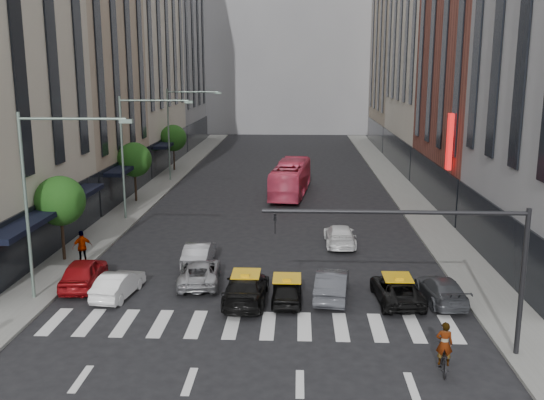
# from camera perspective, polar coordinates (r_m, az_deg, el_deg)

# --- Properties ---
(ground) EXTENTS (160.00, 160.00, 0.00)m
(ground) POSITION_cam_1_polar(r_m,az_deg,el_deg) (25.96, -1.90, -13.05)
(ground) COLOR black
(ground) RESTS_ON ground
(sidewalk_left) EXTENTS (3.00, 96.00, 0.15)m
(sidewalk_left) POSITION_cam_1_polar(r_m,az_deg,el_deg) (56.13, -11.31, 0.72)
(sidewalk_left) COLOR slate
(sidewalk_left) RESTS_ON ground
(sidewalk_right) EXTENTS (3.00, 96.00, 0.15)m
(sidewalk_right) POSITION_cam_1_polar(r_m,az_deg,el_deg) (55.36, 12.49, 0.51)
(sidewalk_right) COLOR slate
(sidewalk_right) RESTS_ON ground
(building_left_b) EXTENTS (8.00, 16.00, 24.00)m
(building_left_b) POSITION_cam_1_polar(r_m,az_deg,el_deg) (54.75, -18.09, 12.65)
(building_left_b) COLOR tan
(building_left_b) RESTS_ON ground
(building_left_c) EXTENTS (8.00, 20.00, 36.00)m
(building_left_c) POSITION_cam_1_polar(r_m,az_deg,el_deg) (72.23, -13.25, 17.47)
(building_left_c) COLOR beige
(building_left_c) RESTS_ON ground
(building_left_d) EXTENTS (8.00, 18.00, 30.00)m
(building_left_d) POSITION_cam_1_polar(r_m,az_deg,el_deg) (90.46, -9.84, 14.60)
(building_left_d) COLOR gray
(building_left_d) RESTS_ON ground
(building_right_b) EXTENTS (8.00, 18.00, 26.00)m
(building_right_b) POSITION_cam_1_polar(r_m,az_deg,el_deg) (52.64, 19.81, 13.66)
(building_right_b) COLOR brown
(building_right_b) RESTS_ON ground
(building_right_d) EXTENTS (8.00, 18.00, 28.00)m
(building_right_d) POSITION_cam_1_polar(r_m,az_deg,el_deg) (89.72, 12.61, 13.87)
(building_right_d) COLOR tan
(building_right_d) RESTS_ON ground
(building_far) EXTENTS (30.00, 10.00, 36.00)m
(building_far) POSITION_cam_1_polar(r_m,az_deg,el_deg) (108.62, 1.59, 15.94)
(building_far) COLOR gray
(building_far) RESTS_ON ground
(tree_near) EXTENTS (2.88, 2.88, 4.95)m
(tree_near) POSITION_cam_1_polar(r_m,az_deg,el_deg) (36.84, -19.32, -0.08)
(tree_near) COLOR black
(tree_near) RESTS_ON sidewalk_left
(tree_mid) EXTENTS (2.88, 2.88, 4.95)m
(tree_mid) POSITION_cam_1_polar(r_m,az_deg,el_deg) (51.78, -12.84, 3.71)
(tree_mid) COLOR black
(tree_mid) RESTS_ON sidewalk_left
(tree_far) EXTENTS (2.88, 2.88, 4.95)m
(tree_far) POSITION_cam_1_polar(r_m,az_deg,el_deg) (67.21, -9.27, 5.77)
(tree_far) COLOR black
(tree_far) RESTS_ON sidewalk_left
(streetlamp_near) EXTENTS (5.38, 0.25, 9.00)m
(streetlamp_near) POSITION_cam_1_polar(r_m,az_deg,el_deg) (30.32, -20.67, 1.61)
(streetlamp_near) COLOR gray
(streetlamp_near) RESTS_ON sidewalk_left
(streetlamp_mid) EXTENTS (5.38, 0.25, 9.00)m
(streetlamp_mid) POSITION_cam_1_polar(r_m,az_deg,el_deg) (45.29, -12.80, 5.40)
(streetlamp_mid) COLOR gray
(streetlamp_mid) RESTS_ON sidewalk_left
(streetlamp_far) EXTENTS (5.38, 0.25, 9.00)m
(streetlamp_far) POSITION_cam_1_polar(r_m,az_deg,el_deg) (60.79, -8.86, 7.25)
(streetlamp_far) COLOR gray
(streetlamp_far) RESTS_ON sidewalk_left
(traffic_signal) EXTENTS (10.10, 0.20, 6.00)m
(traffic_signal) POSITION_cam_1_polar(r_m,az_deg,el_deg) (24.06, 16.47, -4.24)
(traffic_signal) COLOR black
(traffic_signal) RESTS_ON ground
(liberty_sign) EXTENTS (0.30, 0.70, 4.00)m
(liberty_sign) POSITION_cam_1_polar(r_m,az_deg,el_deg) (44.98, 16.38, 5.28)
(liberty_sign) COLOR red
(liberty_sign) RESTS_ON ground
(car_red) EXTENTS (2.18, 4.59, 1.51)m
(car_red) POSITION_cam_1_polar(r_m,az_deg,el_deg) (33.05, -17.31, -6.54)
(car_red) COLOR maroon
(car_red) RESTS_ON ground
(car_white_front) EXTENTS (1.86, 4.02, 1.27)m
(car_white_front) POSITION_cam_1_polar(r_m,az_deg,el_deg) (31.24, -14.26, -7.68)
(car_white_front) COLOR white
(car_white_front) RESTS_ON ground
(car_silver) EXTENTS (2.56, 4.77, 1.27)m
(car_silver) POSITION_cam_1_polar(r_m,az_deg,el_deg) (32.23, -6.85, -6.76)
(car_silver) COLOR #9C9CA1
(car_silver) RESTS_ON ground
(taxi_left) EXTENTS (2.09, 4.96, 1.43)m
(taxi_left) POSITION_cam_1_polar(r_m,az_deg,el_deg) (29.58, -2.45, -8.29)
(taxi_left) COLOR black
(taxi_left) RESTS_ON ground
(taxi_center) EXTENTS (1.45, 3.59, 1.22)m
(taxi_center) POSITION_cam_1_polar(r_m,az_deg,el_deg) (29.55, 1.41, -8.52)
(taxi_center) COLOR black
(taxi_center) RESTS_ON ground
(car_grey_mid) EXTENTS (2.01, 4.48, 1.43)m
(car_grey_mid) POSITION_cam_1_polar(r_m,az_deg,el_deg) (30.23, 5.67, -7.88)
(car_grey_mid) COLOR #3C3E43
(car_grey_mid) RESTS_ON ground
(taxi_right) EXTENTS (2.34, 4.57, 1.24)m
(taxi_right) POSITION_cam_1_polar(r_m,az_deg,el_deg) (30.24, 11.67, -8.27)
(taxi_right) COLOR black
(taxi_right) RESTS_ON ground
(car_grey_curb) EXTENTS (2.12, 4.43, 1.25)m
(car_grey_curb) POSITION_cam_1_polar(r_m,az_deg,el_deg) (30.75, 15.64, -8.12)
(car_grey_curb) COLOR #3F4147
(car_grey_curb) RESTS_ON ground
(car_row2_left) EXTENTS (1.46, 4.17, 1.37)m
(car_row2_left) POSITION_cam_1_polar(r_m,az_deg,el_deg) (35.21, -6.86, -5.01)
(car_row2_left) COLOR #A5A5AA
(car_row2_left) RESTS_ON ground
(car_row2_right) EXTENTS (1.94, 4.58, 1.32)m
(car_row2_right) POSITION_cam_1_polar(r_m,az_deg,el_deg) (39.01, 6.39, -3.32)
(car_row2_right) COLOR white
(car_row2_right) RESTS_ON ground
(bus) EXTENTS (3.68, 11.02, 3.01)m
(bus) POSITION_cam_1_polar(r_m,az_deg,el_deg) (53.90, 1.78, 2.03)
(bus) COLOR #EA4466
(bus) RESTS_ON ground
(motorcycle) EXTENTS (0.89, 1.94, 0.98)m
(motorcycle) POSITION_cam_1_polar(r_m,az_deg,el_deg) (24.25, 15.83, -14.18)
(motorcycle) COLOR black
(motorcycle) RESTS_ON ground
(rider) EXTENTS (0.67, 0.49, 1.70)m
(rider) POSITION_cam_1_polar(r_m,az_deg,el_deg) (23.70, 16.02, -11.27)
(rider) COLOR gray
(rider) RESTS_ON motorcycle
(pedestrian_far) EXTENTS (1.20, 1.01, 1.92)m
(pedestrian_far) POSITION_cam_1_polar(r_m,az_deg,el_deg) (36.35, -17.42, -4.25)
(pedestrian_far) COLOR gray
(pedestrian_far) RESTS_ON sidewalk_left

